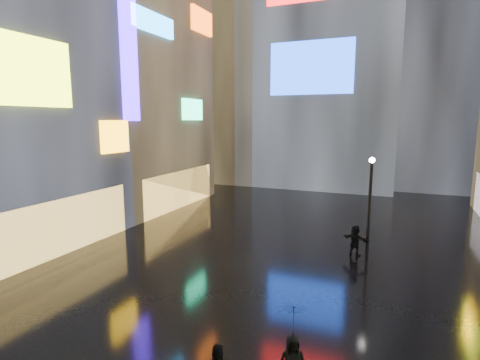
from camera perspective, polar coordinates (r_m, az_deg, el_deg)
The scene contains 7 objects.
ground at distance 21.58m, azimuth 8.30°, elevation -10.05°, with size 140.00×140.00×0.00m, color black.
building_left_far at distance 33.43m, azimuth -16.94°, elevation 15.48°, with size 10.28×12.00×22.00m.
tower_flank_right at distance 47.05m, azimuth 28.93°, elevation 20.24°, with size 12.00×12.00×34.00m, color black.
tower_flank_left at distance 46.26m, azimuth -1.83°, elevation 16.50°, with size 10.00×10.00×26.00m, color black.
lamp_far at distance 20.36m, azimuth 19.16°, elevation -3.03°, with size 0.30×0.30×5.20m.
pedestrian_5 at distance 20.76m, azimuth 17.14°, elevation -8.79°, with size 1.51×0.48×1.63m, color black.
umbrella_2 at distance 10.36m, azimuth 8.11°, elevation -20.43°, with size 0.95×0.96×0.87m, color black.
Camera 1 is at (4.90, 0.20, 7.05)m, focal length 28.00 mm.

